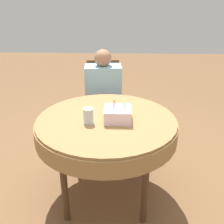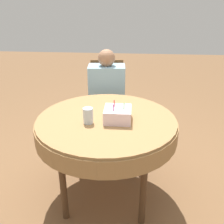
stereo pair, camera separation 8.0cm
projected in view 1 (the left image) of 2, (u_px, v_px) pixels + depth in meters
The scene contains 6 objects.
ground_plane at pixel (107, 193), 2.33m from camera, with size 12.00×12.00×0.00m, color brown.
dining_table at pixel (106, 129), 2.06m from camera, with size 1.10×1.10×0.74m.
chair at pixel (103, 103), 2.94m from camera, with size 0.43×0.43×0.96m.
person at pixel (103, 92), 2.78m from camera, with size 0.39×0.35×1.11m.
birthday_cake at pixel (118, 114), 1.97m from camera, with size 0.20×0.20×0.15m.
drinking_glass at pixel (88, 116), 1.93m from camera, with size 0.08×0.08×0.12m.
Camera 1 is at (0.11, -1.82, 1.62)m, focal length 42.00 mm.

